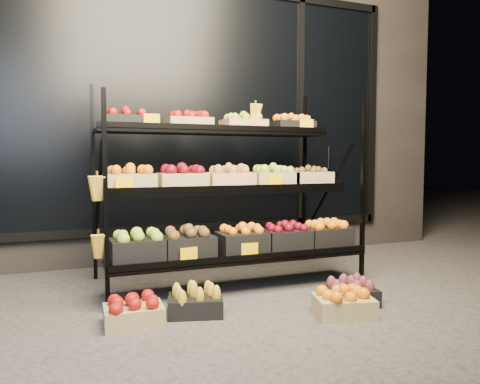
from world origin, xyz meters
name	(u,v)px	position (x,y,z in m)	size (l,w,h in m)	color
ground	(258,303)	(0.00, 0.00, 0.00)	(24.00, 24.00, 0.00)	#514F4C
building	(171,100)	(0.00, 2.59, 1.75)	(6.00, 2.08, 3.50)	#2D2826
display_rack	(228,189)	(-0.01, 0.60, 0.79)	(2.18, 1.02, 1.66)	black
floor_crate_left	(134,311)	(-0.90, -0.12, 0.09)	(0.37, 0.28, 0.19)	tan
floor_crate_midleft	(195,302)	(-0.49, -0.07, 0.09)	(0.41, 0.35, 0.19)	black
floor_crate_midright	(344,302)	(0.41, -0.46, 0.09)	(0.43, 0.36, 0.19)	tan
floor_crate_right	(350,293)	(0.59, -0.28, 0.09)	(0.39, 0.32, 0.19)	black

